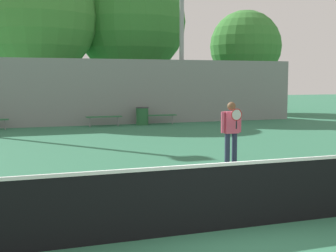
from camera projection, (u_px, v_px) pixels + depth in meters
ground_plane at (217, 231)px, 6.96m from camera, size 100.00×100.00×0.00m
tennis_net at (217, 197)px, 6.91m from camera, size 10.90×0.09×1.02m
tennis_player at (231, 129)px, 12.25m from camera, size 0.58×0.41×1.65m
bench_courtside_near at (104, 117)px, 22.23m from camera, size 1.70×0.40×0.47m
bench_adjacent_court at (160, 116)px, 23.15m from camera, size 1.67×0.40×0.47m
light_pole_far_right at (182, 24)px, 24.49m from camera, size 0.90×0.60×8.42m
trash_bin at (142, 116)px, 22.87m from camera, size 0.63×0.63×0.87m
back_fence at (69, 92)px, 22.19m from camera, size 24.17×0.06×3.22m
tree_green_tall at (130, 21)px, 28.37m from camera, size 6.73×6.73×9.11m
tree_green_broad at (246, 46)px, 30.86m from camera, size 4.70×4.70×6.75m
tree_dark_dense at (37, 17)px, 25.64m from camera, size 6.57×6.57×8.91m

